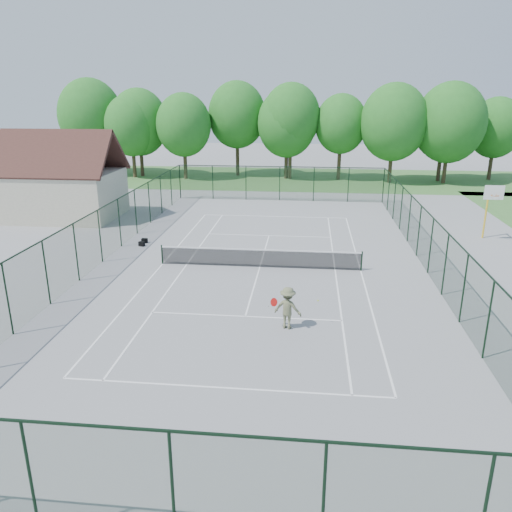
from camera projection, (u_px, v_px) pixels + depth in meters
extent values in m
plane|color=gray|center=(260.00, 267.00, 27.48)|extent=(140.00, 140.00, 0.00)
cube|color=#477C39|center=(286.00, 178.00, 55.82)|extent=(80.00, 16.00, 0.01)
cube|color=white|center=(275.00, 216.00, 38.71)|extent=(10.97, 0.08, 0.01)
cube|color=white|center=(224.00, 388.00, 16.25)|extent=(10.97, 0.08, 0.01)
cube|color=white|center=(269.00, 236.00, 33.52)|extent=(8.23, 0.08, 0.01)
cube|color=white|center=(245.00, 316.00, 21.43)|extent=(8.23, 0.08, 0.01)
cube|color=white|center=(361.00, 271.00, 26.93)|extent=(0.08, 23.77, 0.01)
cube|color=white|center=(163.00, 264.00, 28.02)|extent=(0.08, 23.77, 0.01)
cube|color=white|center=(335.00, 270.00, 27.07)|extent=(0.08, 23.77, 0.01)
cube|color=white|center=(187.00, 264.00, 27.89)|extent=(0.08, 23.77, 0.01)
cube|color=white|center=(260.00, 267.00, 27.48)|extent=(0.08, 12.80, 0.01)
cylinder|color=black|center=(162.00, 254.00, 27.85)|extent=(0.08, 0.08, 1.10)
cylinder|color=black|center=(362.00, 261.00, 26.76)|extent=(0.08, 0.08, 1.10)
cube|color=black|center=(260.00, 259.00, 27.32)|extent=(11.00, 0.02, 0.96)
cube|color=white|center=(260.00, 250.00, 27.17)|extent=(11.00, 0.05, 0.07)
cube|color=#18391D|center=(280.00, 184.00, 44.02)|extent=(18.00, 0.02, 3.00)
cube|color=#18391D|center=(173.00, 494.00, 10.00)|extent=(18.00, 0.02, 3.00)
cube|color=#18391D|center=(431.00, 246.00, 26.12)|extent=(0.02, 36.00, 3.00)
cube|color=#18391D|center=(100.00, 236.00, 27.90)|extent=(0.02, 36.00, 3.00)
cube|color=black|center=(280.00, 167.00, 43.55)|extent=(18.00, 0.05, 0.05)
cube|color=black|center=(169.00, 431.00, 9.54)|extent=(18.00, 0.05, 0.05)
cube|color=black|center=(434.00, 218.00, 25.65)|extent=(0.05, 36.00, 0.05)
cube|color=black|center=(97.00, 210.00, 27.44)|extent=(0.05, 36.00, 0.05)
cube|color=beige|center=(64.00, 195.00, 37.97)|extent=(8.00, 6.00, 3.50)
cube|color=#482821|center=(68.00, 149.00, 38.37)|extent=(8.60, 3.27, 3.27)
cube|color=#482821|center=(48.00, 154.00, 35.54)|extent=(8.60, 3.27, 3.27)
cylinder|color=#453523|center=(142.00, 158.00, 56.81)|extent=(0.40, 0.40, 4.20)
ellipsoid|color=#2B7C27|center=(139.00, 122.00, 55.59)|extent=(6.40, 6.40, 7.40)
cylinder|color=#453523|center=(286.00, 159.00, 55.17)|extent=(0.40, 0.40, 4.20)
ellipsoid|color=#2B7C27|center=(287.00, 123.00, 53.95)|extent=(6.40, 6.40, 7.40)
cylinder|color=#453523|center=(440.00, 162.00, 53.53)|extent=(0.40, 0.40, 4.20)
ellipsoid|color=#2B7C27|center=(444.00, 124.00, 52.31)|extent=(6.40, 6.40, 7.40)
cylinder|color=yellow|center=(486.00, 212.00, 32.50)|extent=(0.12, 0.12, 3.50)
cube|color=yellow|center=(492.00, 189.00, 31.57)|extent=(0.08, 0.90, 0.08)
cube|color=white|center=(494.00, 193.00, 31.19)|extent=(1.20, 0.05, 0.90)
torus|color=#C24900|center=(495.00, 196.00, 31.02)|extent=(0.48, 0.48, 0.02)
cube|color=black|center=(142.00, 244.00, 31.20)|extent=(0.41, 0.32, 0.29)
cube|color=black|center=(145.00, 241.00, 31.89)|extent=(0.37, 0.23, 0.29)
imported|color=#666948|center=(288.00, 308.00, 20.13)|extent=(1.27, 0.93, 1.77)
sphere|color=#BEDD31|center=(318.00, 301.00, 20.33)|extent=(0.07, 0.07, 0.07)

